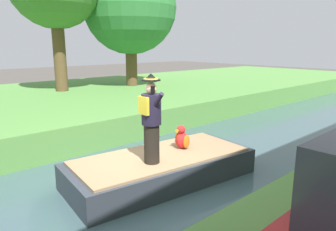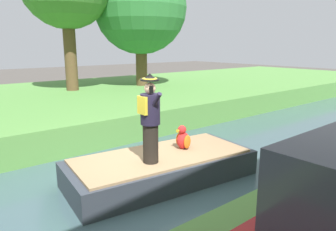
{
  "view_description": "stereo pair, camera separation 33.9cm",
  "coord_description": "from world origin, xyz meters",
  "px_view_note": "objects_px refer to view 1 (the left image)",
  "views": [
    {
      "loc": [
        5.02,
        -3.79,
        3.1
      ],
      "look_at": [
        0.12,
        0.61,
        1.61
      ],
      "focal_mm": 33.38,
      "sensor_mm": 36.0,
      "label": 1
    },
    {
      "loc": [
        5.24,
        -3.54,
        3.1
      ],
      "look_at": [
        0.12,
        0.61,
        1.61
      ],
      "focal_mm": 33.38,
      "sensor_mm": 36.0,
      "label": 2
    }
  ],
  "objects_px": {
    "boat": "(162,167)",
    "parrot_plush": "(182,138)",
    "person_pirate": "(151,119)",
    "tree_broad": "(130,8)"
  },
  "relations": [
    {
      "from": "person_pirate",
      "to": "parrot_plush",
      "type": "xyz_separation_m",
      "value": [
        -0.23,
        1.1,
        -0.68
      ]
    },
    {
      "from": "boat",
      "to": "tree_broad",
      "type": "bearing_deg",
      "value": 148.13
    },
    {
      "from": "boat",
      "to": "person_pirate",
      "type": "distance_m",
      "value": 1.34
    },
    {
      "from": "boat",
      "to": "parrot_plush",
      "type": "bearing_deg",
      "value": 89.87
    },
    {
      "from": "person_pirate",
      "to": "parrot_plush",
      "type": "bearing_deg",
      "value": 110.51
    },
    {
      "from": "parrot_plush",
      "to": "tree_broad",
      "type": "height_order",
      "value": "tree_broad"
    },
    {
      "from": "boat",
      "to": "parrot_plush",
      "type": "distance_m",
      "value": 0.84
    },
    {
      "from": "boat",
      "to": "person_pirate",
      "type": "bearing_deg",
      "value": -63.41
    },
    {
      "from": "person_pirate",
      "to": "parrot_plush",
      "type": "height_order",
      "value": "person_pirate"
    },
    {
      "from": "person_pirate",
      "to": "parrot_plush",
      "type": "distance_m",
      "value": 1.32
    }
  ]
}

